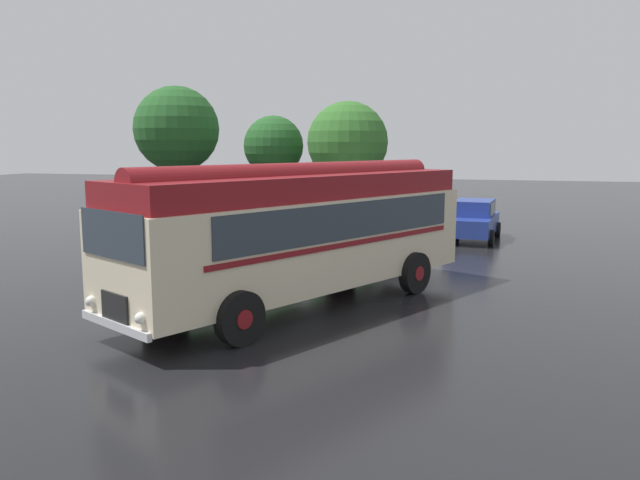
{
  "coord_description": "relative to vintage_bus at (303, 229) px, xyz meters",
  "views": [
    {
      "loc": [
        4.63,
        -14.78,
        3.88
      ],
      "look_at": [
        0.19,
        1.01,
        1.4
      ],
      "focal_mm": 35.0,
      "sensor_mm": 36.0,
      "label": 1
    }
  ],
  "objects": [
    {
      "name": "ground_plane",
      "position": [
        -0.19,
        0.5,
        -1.89
      ],
      "size": [
        120.0,
        120.0,
        0.0
      ],
      "primitive_type": "plane",
      "color": "black"
    },
    {
      "name": "vintage_bus",
      "position": [
        0.0,
        0.0,
        0.0
      ],
      "size": [
        6.79,
        10.09,
        3.49
      ],
      "color": "beige",
      "rests_on": "ground"
    },
    {
      "name": "car_near_left",
      "position": [
        -1.58,
        11.4,
        -1.05
      ],
      "size": [
        2.3,
        4.36,
        1.66
      ],
      "color": "silver",
      "rests_on": "ground"
    },
    {
      "name": "car_mid_left",
      "position": [
        0.93,
        11.22,
        -1.05
      ],
      "size": [
        2.16,
        4.3,
        1.66
      ],
      "color": "#4C5156",
      "rests_on": "ground"
    },
    {
      "name": "car_mid_right",
      "position": [
        3.62,
        12.17,
        -1.05
      ],
      "size": [
        2.27,
        4.35,
        1.66
      ],
      "color": "navy",
      "rests_on": "ground"
    },
    {
      "name": "tree_far_left",
      "position": [
        -12.04,
        15.99,
        2.86
      ],
      "size": [
        4.51,
        4.51,
        7.03
      ],
      "color": "#4C3823",
      "rests_on": "ground"
    },
    {
      "name": "tree_left_of_centre",
      "position": [
        -6.8,
        16.81,
        1.93
      ],
      "size": [
        3.14,
        3.14,
        5.45
      ],
      "color": "#4C3823",
      "rests_on": "ground"
    },
    {
      "name": "tree_centre",
      "position": [
        -2.77,
        15.92,
        2.2
      ],
      "size": [
        3.99,
        3.99,
        6.06
      ],
      "color": "#4C3823",
      "rests_on": "ground"
    }
  ]
}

